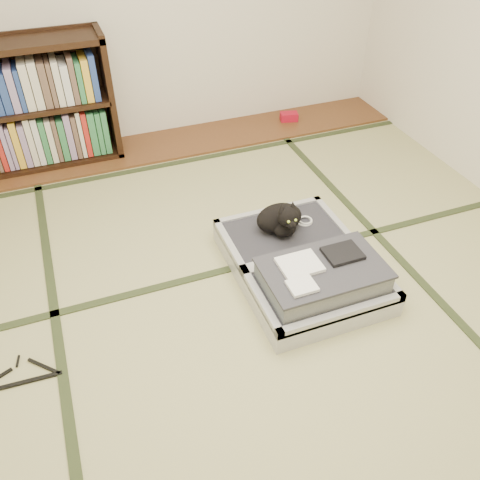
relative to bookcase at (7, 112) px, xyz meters
name	(u,v)px	position (x,y,z in m)	size (l,w,h in m)	color
floor	(255,317)	(1.08, -2.07, -0.45)	(4.50, 4.50, 0.00)	tan
wood_strip	(163,145)	(1.08, -0.07, -0.44)	(4.00, 0.50, 0.02)	brown
red_item	(289,117)	(2.24, -0.04, -0.40)	(0.15, 0.09, 0.07)	#AA0D24
room_shell	(262,37)	(1.08, -2.07, 1.01)	(4.50, 4.50, 4.50)	white
tatami_borders	(224,259)	(1.08, -1.57, -0.45)	(4.00, 4.50, 0.01)	#2D381E
bookcase	(7,112)	(0.00, 0.00, 0.00)	(1.50, 0.34, 0.96)	black
suitcase	(304,266)	(1.45, -1.90, -0.35)	(0.73, 0.98, 0.29)	#BABABF
cat	(281,219)	(1.43, -1.61, -0.21)	(0.33, 0.33, 0.26)	black
cable_coil	(305,221)	(1.61, -1.57, -0.30)	(0.10, 0.10, 0.02)	white
hanger	(19,378)	(-0.12, -2.04, -0.44)	(0.41, 0.19, 0.01)	black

